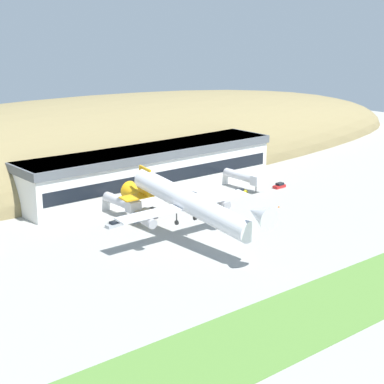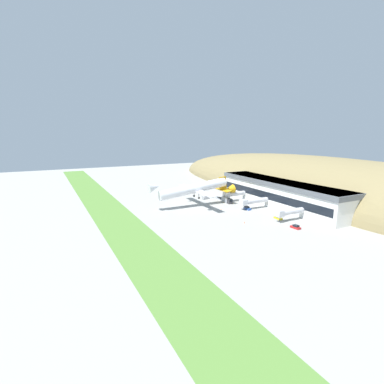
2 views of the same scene
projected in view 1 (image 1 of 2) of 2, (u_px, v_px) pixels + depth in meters
ground_plane at (221, 240)px, 151.89m from camera, size 421.55×421.55×0.00m
grass_strip_foreground at (358, 293)px, 122.80m from camera, size 379.40×19.09×0.08m
hill_backdrop at (74, 169)px, 222.27m from camera, size 342.04×81.23×48.90m
terminal_building at (149, 166)px, 193.03m from camera, size 84.10×19.38×13.59m
jetway_0 at (123, 203)px, 168.58m from camera, size 3.38×14.14×5.43m
jetway_1 at (185, 191)px, 179.76m from camera, size 3.38×16.76×5.43m
jetway_2 at (245, 177)px, 195.32m from camera, size 3.38×15.29×5.43m
cargo_airplane at (188, 203)px, 148.89m from camera, size 37.35×50.96×10.82m
service_car_0 at (193, 205)px, 178.01m from camera, size 4.40×2.09×1.69m
service_car_1 at (240, 191)px, 192.15m from camera, size 4.37×1.81×1.43m
service_car_2 at (114, 225)px, 161.53m from camera, size 4.55×2.10×1.48m
service_car_3 at (279, 186)px, 198.31m from camera, size 4.40×2.11×1.58m
fuel_truck at (144, 215)px, 166.37m from camera, size 7.50×2.81×3.12m
traffic_cone_0 at (205, 221)px, 165.54m from camera, size 0.52×0.52×0.58m
traffic_cone_1 at (279, 206)px, 178.05m from camera, size 0.52×0.52×0.58m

